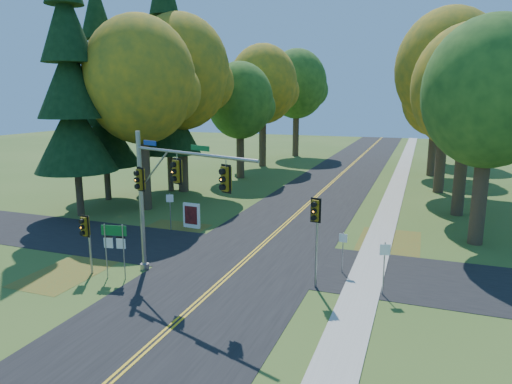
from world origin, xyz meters
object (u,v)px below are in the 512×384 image
(east_signal_pole, at_px, (316,220))
(route_sign_cluster, at_px, (114,240))
(traffic_mast, at_px, (165,187))
(info_kiosk, at_px, (192,216))

(east_signal_pole, height_order, route_sign_cluster, east_signal_pole)
(traffic_mast, relative_size, east_signal_pole, 1.72)
(east_signal_pole, bearing_deg, traffic_mast, -159.29)
(traffic_mast, xyz_separation_m, route_sign_cluster, (-2.31, -0.79, -2.52))
(route_sign_cluster, xyz_separation_m, info_kiosk, (-0.70, 8.75, -1.05))
(route_sign_cluster, bearing_deg, traffic_mast, 7.83)
(info_kiosk, bearing_deg, traffic_mast, -66.02)
(east_signal_pole, relative_size, route_sign_cluster, 1.57)
(east_signal_pole, distance_m, route_sign_cluster, 9.30)
(east_signal_pole, bearing_deg, info_kiosk, 155.21)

